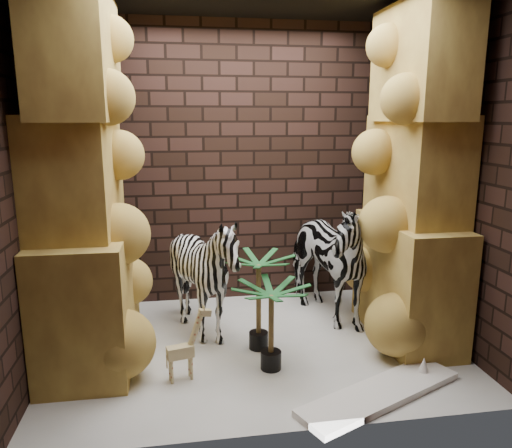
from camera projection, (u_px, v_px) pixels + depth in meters
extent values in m
plane|color=silver|center=(256.00, 346.00, 4.38)|extent=(3.50, 3.50, 0.00)
plane|color=black|center=(237.00, 165.00, 5.26)|extent=(3.50, 0.00, 3.50)
plane|color=black|center=(290.00, 206.00, 2.85)|extent=(3.50, 0.00, 3.50)
plane|color=black|center=(34.00, 184.00, 3.78)|extent=(0.00, 3.00, 3.00)
plane|color=black|center=(450.00, 176.00, 4.33)|extent=(0.00, 3.00, 3.00)
imported|color=white|center=(320.00, 248.00, 4.85)|extent=(1.00, 1.38, 1.47)
imported|color=white|center=(205.00, 281.00, 4.45)|extent=(1.35, 1.48, 1.09)
cube|color=white|center=(380.00, 393.00, 3.58)|extent=(1.41, 0.89, 0.05)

